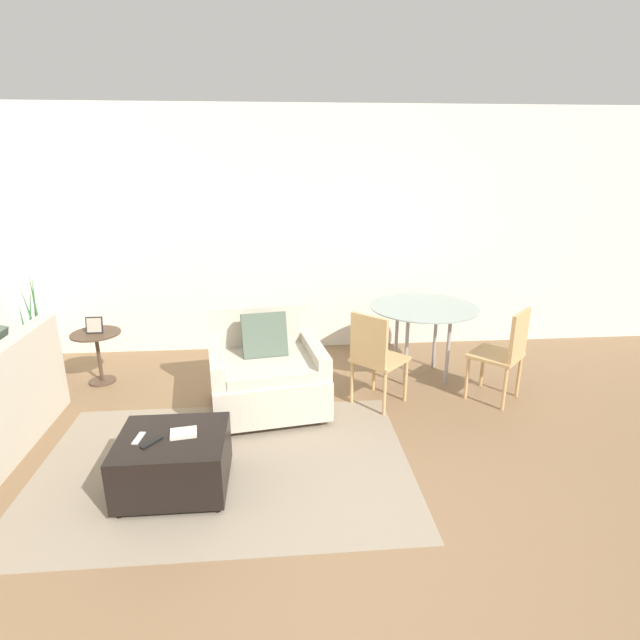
{
  "coord_description": "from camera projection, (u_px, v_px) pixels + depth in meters",
  "views": [
    {
      "loc": [
        -0.47,
        -2.39,
        2.2
      ],
      "look_at": [
        -0.09,
        2.03,
        0.75
      ],
      "focal_mm": 28.0,
      "sensor_mm": 36.0,
      "label": 1
    }
  ],
  "objects": [
    {
      "name": "picture_frame",
      "position": [
        94.0,
        325.0,
        4.94
      ],
      "size": [
        0.16,
        0.07,
        0.16
      ],
      "color": "black",
      "rests_on": "side_table"
    },
    {
      "name": "dining_chair_near_left",
      "position": [
        375.0,
        353.0,
        4.49
      ],
      "size": [
        0.59,
        0.59,
        0.9
      ],
      "color": "tan",
      "rests_on": "ground_plane"
    },
    {
      "name": "potted_plant",
      "position": [
        41.0,
        362.0,
        5.06
      ],
      "size": [
        0.37,
        0.37,
        1.2
      ],
      "color": "brown",
      "rests_on": "ground_plane"
    },
    {
      "name": "armchair",
      "position": [
        267.0,
        373.0,
        4.49
      ],
      "size": [
        1.11,
        1.03,
        0.89
      ],
      "color": "beige",
      "rests_on": "ground_plane"
    },
    {
      "name": "side_table",
      "position": [
        98.0,
        347.0,
        5.01
      ],
      "size": [
        0.48,
        0.48,
        0.53
      ],
      "color": "#4C3828",
      "rests_on": "ground_plane"
    },
    {
      "name": "tv_remote_primary",
      "position": [
        151.0,
        442.0,
        3.28
      ],
      "size": [
        0.13,
        0.16,
        0.01
      ],
      "color": "black",
      "rests_on": "ottoman"
    },
    {
      "name": "book_stack",
      "position": [
        184.0,
        433.0,
        3.38
      ],
      "size": [
        0.19,
        0.15,
        0.03
      ],
      "color": "beige",
      "rests_on": "ottoman"
    },
    {
      "name": "tv_remote_secondary",
      "position": [
        139.0,
        438.0,
        3.33
      ],
      "size": [
        0.06,
        0.15,
        0.01
      ],
      "color": "#B7B7BC",
      "rests_on": "ottoman"
    },
    {
      "name": "dining_table",
      "position": [
        423.0,
        314.0,
        5.07
      ],
      "size": [
        1.09,
        1.09,
        0.77
      ],
      "color": "#8C9E99",
      "rests_on": "ground_plane"
    },
    {
      "name": "dining_chair_near_right",
      "position": [
        506.0,
        349.0,
        4.59
      ],
      "size": [
        0.59,
        0.59,
        0.9
      ],
      "color": "tan",
      "rests_on": "ground_plane"
    },
    {
      "name": "area_rug",
      "position": [
        225.0,
        465.0,
        3.74
      ],
      "size": [
        2.76,
        1.88,
        0.01
      ],
      "color": "gray",
      "rests_on": "ground_plane"
    },
    {
      "name": "ottoman",
      "position": [
        174.0,
        460.0,
        3.42
      ],
      "size": [
        0.72,
        0.63,
        0.41
      ],
      "color": "black",
      "rests_on": "ground_plane"
    },
    {
      "name": "wall_back",
      "position": [
        318.0,
        233.0,
        5.72
      ],
      "size": [
        12.0,
        0.06,
        2.75
      ],
      "color": "white",
      "rests_on": "ground_plane"
    },
    {
      "name": "ground_plane",
      "position": [
        364.0,
        543.0,
        2.99
      ],
      "size": [
        20.0,
        20.0,
        0.0
      ],
      "primitive_type": "plane",
      "color": "brown"
    }
  ]
}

